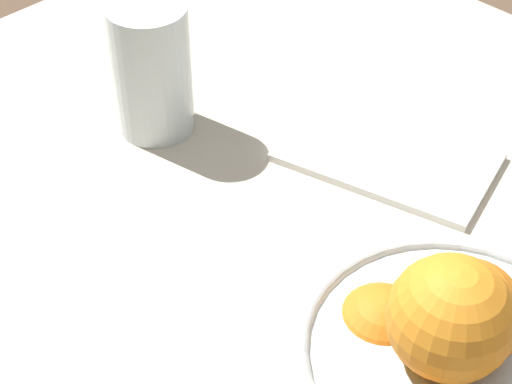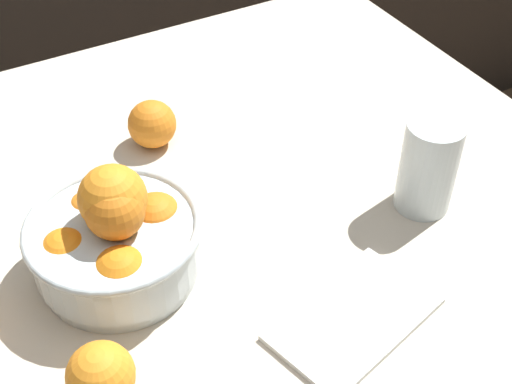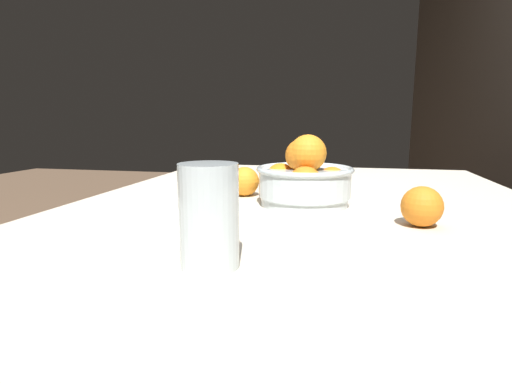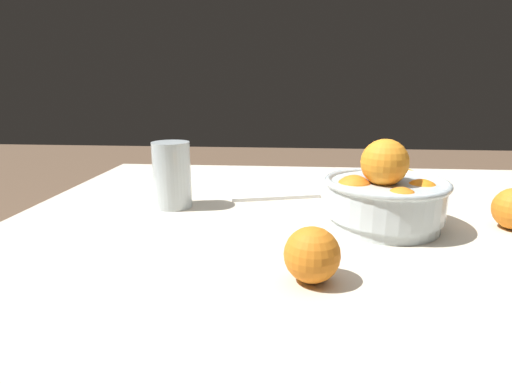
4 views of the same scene
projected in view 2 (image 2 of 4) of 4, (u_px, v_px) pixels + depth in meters
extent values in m
cube|color=beige|center=(102.00, 284.00, 0.92)|extent=(1.50, 1.10, 0.03)
cylinder|color=#936B47|center=(322.00, 151.00, 1.75)|extent=(0.05, 0.05, 0.75)
cylinder|color=silver|center=(120.00, 266.00, 0.91)|extent=(0.20, 0.20, 0.02)
cylinder|color=silver|center=(116.00, 244.00, 0.89)|extent=(0.21, 0.21, 0.06)
torus|color=silver|center=(113.00, 226.00, 0.86)|extent=(0.22, 0.22, 0.01)
sphere|color=orange|center=(155.00, 219.00, 0.91)|extent=(0.08, 0.08, 0.08)
sphere|color=orange|center=(90.00, 216.00, 0.92)|extent=(0.07, 0.07, 0.07)
sphere|color=orange|center=(67.00, 258.00, 0.86)|extent=(0.07, 0.07, 0.07)
sphere|color=orange|center=(122.00, 276.00, 0.84)|extent=(0.07, 0.07, 0.07)
sphere|color=orange|center=(114.00, 200.00, 0.84)|extent=(0.08, 0.08, 0.08)
sphere|color=orange|center=(115.00, 210.00, 0.84)|extent=(0.07, 0.07, 0.07)
cylinder|color=#F4A314|center=(427.00, 174.00, 0.98)|extent=(0.07, 0.07, 0.11)
cylinder|color=silver|center=(429.00, 166.00, 0.97)|extent=(0.08, 0.08, 0.14)
sphere|color=orange|center=(101.00, 375.00, 0.76)|extent=(0.08, 0.08, 0.08)
sphere|color=orange|center=(152.00, 124.00, 1.10)|extent=(0.07, 0.07, 0.07)
cube|color=white|center=(354.00, 319.00, 0.86)|extent=(0.23, 0.17, 0.01)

